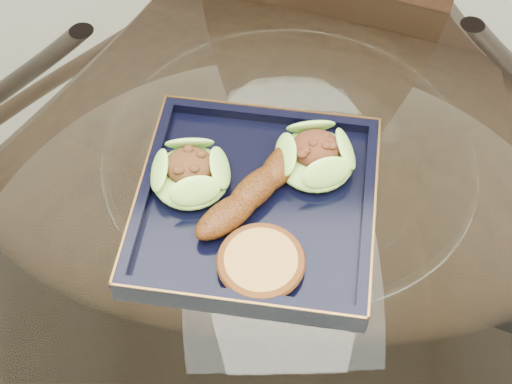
{
  "coord_description": "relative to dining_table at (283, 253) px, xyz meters",
  "views": [
    {
      "loc": [
        -0.05,
        -0.5,
        1.45
      ],
      "look_at": [
        -0.04,
        -0.04,
        0.8
      ],
      "focal_mm": 50.0,
      "sensor_mm": 36.0,
      "label": 1
    }
  ],
  "objects": [
    {
      "name": "navy_plate",
      "position": [
        -0.04,
        -0.04,
        0.17
      ],
      "size": [
        0.31,
        0.31,
        0.02
      ],
      "primitive_type": "cube",
      "rotation": [
        0.0,
        0.0,
        -0.17
      ],
      "color": "black",
      "rests_on": "dining_table"
    },
    {
      "name": "dining_table",
      "position": [
        0.0,
        0.0,
        0.0
      ],
      "size": [
        1.13,
        1.13,
        0.77
      ],
      "color": "white",
      "rests_on": "ground"
    },
    {
      "name": "lettuce_wrap_right",
      "position": [
        0.03,
        0.01,
        0.2
      ],
      "size": [
        0.11,
        0.11,
        0.03
      ],
      "primitive_type": "ellipsoid",
      "rotation": [
        0.0,
        0.0,
        -0.25
      ],
      "color": "#5FAD32",
      "rests_on": "navy_plate"
    },
    {
      "name": "roasted_plantain",
      "position": [
        -0.04,
        -0.03,
        0.2
      ],
      "size": [
        0.14,
        0.15,
        0.03
      ],
      "primitive_type": "ellipsoid",
      "rotation": [
        0.0,
        0.0,
        0.83
      ],
      "color": "#5A2B09",
      "rests_on": "navy_plate"
    },
    {
      "name": "dining_chair",
      "position": [
        0.03,
        0.28,
        -0.05
      ],
      "size": [
        0.55,
        0.55,
        0.98
      ],
      "rotation": [
        0.0,
        0.0,
        -0.37
      ],
      "color": "#311D10",
      "rests_on": "ground"
    },
    {
      "name": "lettuce_wrap_left",
      "position": [
        -0.11,
        -0.01,
        0.2
      ],
      "size": [
        0.11,
        0.11,
        0.03
      ],
      "primitive_type": "ellipsoid",
      "rotation": [
        0.0,
        0.0,
        -0.32
      ],
      "color": "#5BA831",
      "rests_on": "navy_plate"
    },
    {
      "name": "crumb_patty",
      "position": [
        -0.04,
        -0.12,
        0.19
      ],
      "size": [
        0.1,
        0.1,
        0.02
      ],
      "primitive_type": "cylinder",
      "rotation": [
        0.0,
        0.0,
        -0.25
      ],
      "color": "#B47D3C",
      "rests_on": "navy_plate"
    }
  ]
}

